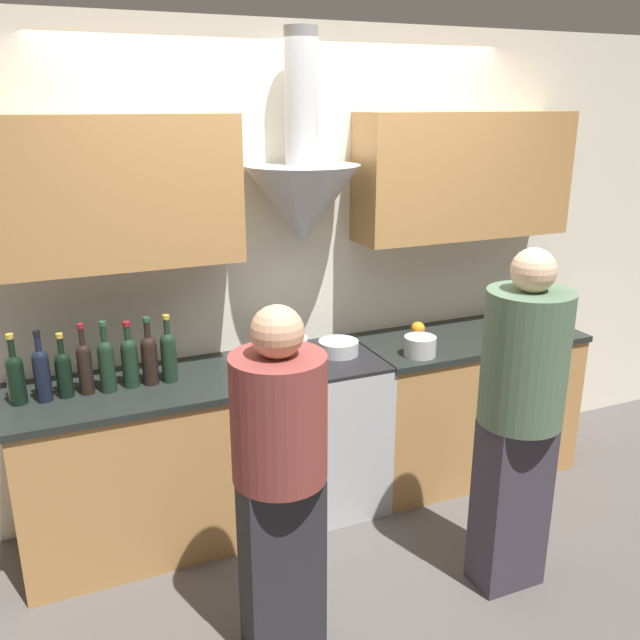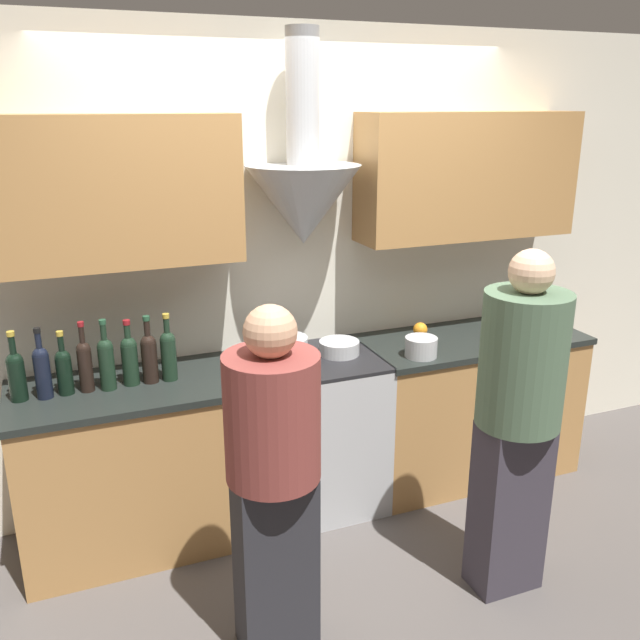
% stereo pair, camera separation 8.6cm
% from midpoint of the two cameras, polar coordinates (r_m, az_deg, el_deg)
% --- Properties ---
extents(ground_plane, '(12.00, 12.00, 0.00)m').
position_cam_midpoint_polar(ground_plane, '(3.82, 0.60, -17.29)').
color(ground_plane, '#4C4744').
extents(wall_back, '(8.40, 0.60, 2.60)m').
position_cam_midpoint_polar(wall_back, '(3.73, -2.58, 6.64)').
color(wall_back, silver).
rests_on(wall_back, ground_plane).
extents(counter_left, '(1.20, 0.62, 0.88)m').
position_cam_midpoint_polar(counter_left, '(3.63, -15.48, -11.80)').
color(counter_left, '#B27F47').
rests_on(counter_left, ground_plane).
extents(counter_right, '(1.32, 0.62, 0.88)m').
position_cam_midpoint_polar(counter_right, '(4.27, 11.44, -6.82)').
color(counter_right, '#B27F47').
rests_on(counter_right, ground_plane).
extents(stove_range, '(0.71, 0.60, 0.88)m').
position_cam_midpoint_polar(stove_range, '(3.83, -1.26, -9.39)').
color(stove_range, '#B7BABC').
rests_on(stove_range, ground_plane).
extents(wine_bottle_0, '(0.08, 0.08, 0.34)m').
position_cam_midpoint_polar(wine_bottle_0, '(3.39, -24.93, -4.33)').
color(wine_bottle_0, black).
rests_on(wine_bottle_0, counter_left).
extents(wine_bottle_1, '(0.07, 0.07, 0.34)m').
position_cam_midpoint_polar(wine_bottle_1, '(3.37, -23.07, -4.07)').
color(wine_bottle_1, black).
rests_on(wine_bottle_1, counter_left).
extents(wine_bottle_2, '(0.07, 0.07, 0.31)m').
position_cam_midpoint_polar(wine_bottle_2, '(3.39, -21.46, -4.06)').
color(wine_bottle_2, black).
rests_on(wine_bottle_2, counter_left).
extents(wine_bottle_3, '(0.07, 0.07, 0.35)m').
position_cam_midpoint_polar(wine_bottle_3, '(3.38, -19.88, -3.63)').
color(wine_bottle_3, black).
rests_on(wine_bottle_3, counter_left).
extents(wine_bottle_4, '(0.08, 0.08, 0.35)m').
position_cam_midpoint_polar(wine_bottle_4, '(3.37, -18.24, -3.46)').
color(wine_bottle_4, black).
rests_on(wine_bottle_4, counter_left).
extents(wine_bottle_5, '(0.08, 0.08, 0.33)m').
position_cam_midpoint_polar(wine_bottle_5, '(3.40, -16.43, -3.22)').
color(wine_bottle_5, black).
rests_on(wine_bottle_5, counter_left).
extents(wine_bottle_6, '(0.08, 0.08, 0.34)m').
position_cam_midpoint_polar(wine_bottle_6, '(3.40, -14.88, -3.03)').
color(wine_bottle_6, black).
rests_on(wine_bottle_6, counter_left).
extents(wine_bottle_7, '(0.08, 0.08, 0.34)m').
position_cam_midpoint_polar(wine_bottle_7, '(3.41, -13.33, -2.82)').
color(wine_bottle_7, black).
rests_on(wine_bottle_7, counter_left).
extents(stock_pot, '(0.24, 0.24, 0.14)m').
position_cam_midpoint_polar(stock_pot, '(3.57, -3.65, -2.60)').
color(stock_pot, '#B7BABC').
rests_on(stock_pot, stove_range).
extents(mixing_bowl, '(0.22, 0.22, 0.08)m').
position_cam_midpoint_polar(mixing_bowl, '(3.71, 0.90, -2.33)').
color(mixing_bowl, '#B7BABC').
rests_on(mixing_bowl, stove_range).
extents(orange_fruit, '(0.08, 0.08, 0.08)m').
position_cam_midpoint_polar(orange_fruit, '(4.03, 7.64, -0.73)').
color(orange_fruit, orange).
rests_on(orange_fruit, counter_right).
extents(saucepan, '(0.17, 0.17, 0.11)m').
position_cam_midpoint_polar(saucepan, '(3.71, 7.77, -2.19)').
color(saucepan, '#B7BABC').
rests_on(saucepan, counter_right).
extents(person_foreground_left, '(0.37, 0.37, 1.50)m').
position_cam_midpoint_polar(person_foreground_left, '(2.71, -4.32, -12.78)').
color(person_foreground_left, '#28282D').
rests_on(person_foreground_left, ground_plane).
extents(person_foreground_right, '(0.37, 0.37, 1.63)m').
position_cam_midpoint_polar(person_foreground_right, '(3.14, 15.71, -7.42)').
color(person_foreground_right, '#38333D').
rests_on(person_foreground_right, ground_plane).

